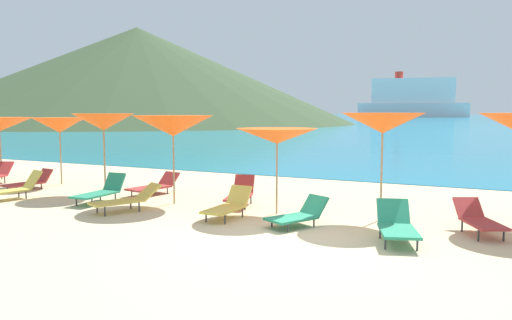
# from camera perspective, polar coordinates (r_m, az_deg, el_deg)

# --- Properties ---
(ground_plane) EXTENTS (50.00, 100.00, 0.30)m
(ground_plane) POSITION_cam_1_polar(r_m,az_deg,el_deg) (18.98, 15.41, -2.25)
(ground_plane) COLOR beige
(ocean_water) EXTENTS (650.00, 440.00, 0.02)m
(ocean_water) POSITION_cam_1_polar(r_m,az_deg,el_deg) (236.50, 25.44, 4.53)
(ocean_water) COLOR teal
(ocean_water) RESTS_ON ground_plane
(headland_hill) EXTENTS (87.19, 87.19, 19.30)m
(headland_hill) POSITION_cam_1_polar(r_m,az_deg,el_deg) (103.63, -13.58, 9.52)
(headland_hill) COLOR #384C2D
(headland_hill) RESTS_ON ground_plane
(umbrella_1) EXTENTS (1.85, 1.85, 2.20)m
(umbrella_1) POSITION_cam_1_polar(r_m,az_deg,el_deg) (17.27, -21.91, 3.78)
(umbrella_1) COLOR #9E7F59
(umbrella_1) RESTS_ON ground_plane
(umbrella_2) EXTENTS (1.82, 1.82, 2.34)m
(umbrella_2) POSITION_cam_1_polar(r_m,az_deg,el_deg) (14.88, -17.34, 4.24)
(umbrella_2) COLOR #9E7F59
(umbrella_2) RESTS_ON ground_plane
(umbrella_3) EXTENTS (2.08, 2.08, 2.30)m
(umbrella_3) POSITION_cam_1_polar(r_m,az_deg,el_deg) (12.79, -9.63, 3.94)
(umbrella_3) COLOR #9E7F59
(umbrella_3) RESTS_ON ground_plane
(umbrella_4) EXTENTS (1.93, 1.93, 2.01)m
(umbrella_4) POSITION_cam_1_polar(r_m,az_deg,el_deg) (11.37, 2.45, 2.79)
(umbrella_4) COLOR #9E7F59
(umbrella_4) RESTS_ON ground_plane
(umbrella_5) EXTENTS (1.81, 1.81, 2.37)m
(umbrella_5) POSITION_cam_1_polar(r_m,az_deg,el_deg) (11.01, 14.54, 4.17)
(umbrella_5) COLOR #9E7F59
(umbrella_5) RESTS_ON ground_plane
(lounge_chair_2) EXTENTS (0.65, 1.57, 0.72)m
(lounge_chair_2) POSITION_cam_1_polar(r_m,az_deg,el_deg) (13.61, -17.61, -3.45)
(lounge_chair_2) COLOR #268C66
(lounge_chair_2) RESTS_ON ground_plane
(lounge_chair_3) EXTENTS (1.10, 1.49, 0.63)m
(lounge_chair_3) POSITION_cam_1_polar(r_m,az_deg,el_deg) (10.56, 24.50, -6.25)
(lounge_chair_3) COLOR #A53333
(lounge_chair_3) RESTS_ON ground_plane
(lounge_chair_4) EXTENTS (1.05, 1.56, 0.70)m
(lounge_chair_4) POSITION_cam_1_polar(r_m,az_deg,el_deg) (9.46, 16.06, -7.26)
(lounge_chair_4) COLOR #268C66
(lounge_chair_4) RESTS_ON ground_plane
(lounge_chair_5) EXTENTS (0.57, 1.46, 0.66)m
(lounge_chair_5) POSITION_cam_1_polar(r_m,az_deg,el_deg) (11.08, -3.24, -5.28)
(lounge_chair_5) COLOR #D8BF4C
(lounge_chair_5) RESTS_ON ground_plane
(lounge_chair_6) EXTENTS (0.72, 1.52, 0.58)m
(lounge_chair_6) POSITION_cam_1_polar(r_m,az_deg,el_deg) (16.68, -24.90, -2.30)
(lounge_chair_6) COLOR #A53333
(lounge_chair_6) RESTS_ON ground_plane
(lounge_chair_8) EXTENTS (1.17, 1.76, 0.61)m
(lounge_chair_8) POSITION_cam_1_polar(r_m,az_deg,el_deg) (12.22, -14.85, -4.41)
(lounge_chair_8) COLOR #D8BF4C
(lounge_chair_8) RESTS_ON ground_plane
(lounge_chair_9) EXTENTS (1.14, 1.45, 0.60)m
(lounge_chair_9) POSITION_cam_1_polar(r_m,az_deg,el_deg) (10.34, 4.97, -6.32)
(lounge_chair_9) COLOR #268C66
(lounge_chair_9) RESTS_ON ground_plane
(lounge_chair_10) EXTENTS (0.88, 1.60, 0.74)m
(lounge_chair_10) POSITION_cam_1_polar(r_m,az_deg,el_deg) (14.97, -26.30, -2.92)
(lounge_chair_10) COLOR #D8BF4C
(lounge_chair_10) RESTS_ON ground_plane
(lounge_chair_11) EXTENTS (0.91, 1.68, 0.59)m
(lounge_chair_11) POSITION_cam_1_polar(r_m,az_deg,el_deg) (14.54, -11.76, -2.92)
(lounge_chair_11) COLOR #A53333
(lounge_chair_11) RESTS_ON ground_plane
(lounge_chair_12) EXTENTS (0.93, 1.55, 0.72)m
(lounge_chair_12) POSITION_cam_1_polar(r_m,az_deg,el_deg) (12.57, -1.84, -3.88)
(lounge_chair_12) COLOR #A53333
(lounge_chair_12) RESTS_ON ground_plane
(cruise_ship) EXTENTS (47.13, 19.32, 19.76)m
(cruise_ship) POSITION_cam_1_polar(r_m,az_deg,el_deg) (226.14, 17.69, 6.68)
(cruise_ship) COLOR white
(cruise_ship) RESTS_ON ocean_water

